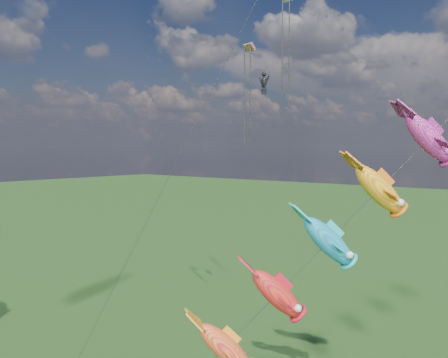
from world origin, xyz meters
The scene contains 2 objects.
fish_windsock_rig centered at (23.24, 8.12, 8.84)m, with size 10.92×11.81×15.72m.
parafoil_rig centered at (12.69, 17.93, 17.88)m, with size 3.75×17.34×27.85m.
Camera 1 is at (33.16, -10.79, 12.82)m, focal length 40.00 mm.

